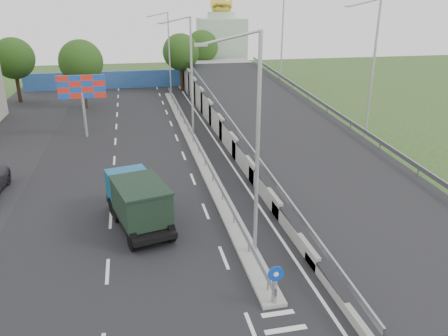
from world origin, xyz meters
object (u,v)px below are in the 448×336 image
object	(u,v)px
lamp_post_mid	(189,71)
billboard	(82,90)
dump_truck	(137,200)
lamp_post_near	(254,138)
sign_bollard	(275,284)
lamp_post_far	(168,49)
church	(221,43)

from	to	relation	value
lamp_post_mid	billboard	bearing A→B (deg)	167.62
lamp_post_mid	dump_truck	distance (m)	17.16
lamp_post_near	lamp_post_mid	xyz separation A→B (m)	(0.00, 20.00, 0.00)
sign_bollard	dump_truck	bearing A→B (deg)	121.84
billboard	dump_truck	distance (m)	18.46
lamp_post_mid	lamp_post_far	size ratio (longest dim) A/B	1.00
lamp_post_near	dump_truck	bearing A→B (deg)	140.53
sign_bollard	lamp_post_near	distance (m)	6.12
sign_bollard	billboard	size ratio (longest dim) A/B	0.30
lamp_post_mid	church	xyz separation A→B (m)	(9.89, 34.00, -0.50)
lamp_post_near	lamp_post_far	xyz separation A→B (m)	(0.00, 40.00, 0.00)
lamp_post_far	church	size ratio (longest dim) A/B	0.73
lamp_post_far	church	xyz separation A→B (m)	(9.89, 14.00, -0.50)
billboard	sign_bollard	bearing A→B (deg)	-70.79
church	dump_truck	xyz separation A→B (m)	(-14.98, -49.81, -3.83)
church	lamp_post_near	bearing A→B (deg)	-100.38
dump_truck	lamp_post_mid	bearing A→B (deg)	58.49
lamp_post_near	church	distance (m)	54.90
lamp_post_near	lamp_post_mid	world-z (taller)	same
sign_bollard	lamp_post_mid	distance (m)	24.30
lamp_post_mid	church	bearing A→B (deg)	73.78
sign_bollard	lamp_post_far	xyz separation A→B (m)	(0.11, 43.83, 4.77)
lamp_post_mid	lamp_post_far	xyz separation A→B (m)	(0.00, 20.00, 0.00)
sign_bollard	church	bearing A→B (deg)	80.19
sign_bollard	lamp_post_mid	bearing A→B (deg)	89.74
lamp_post_mid	billboard	xyz separation A→B (m)	(-9.11, 2.00, -1.62)
sign_bollard	lamp_post_far	bearing A→B (deg)	89.86
church	billboard	xyz separation A→B (m)	(-19.00, -32.00, -1.12)
lamp_post_mid	dump_truck	xyz separation A→B (m)	(-5.09, -15.81, -4.33)
dump_truck	sign_bollard	bearing A→B (deg)	-71.84
lamp_post_mid	church	distance (m)	35.41
lamp_post_near	billboard	distance (m)	23.87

